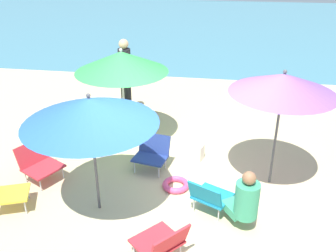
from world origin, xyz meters
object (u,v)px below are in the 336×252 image
(beach_chair_a, at_px, (38,162))
(person_b, at_px, (125,78))
(umbrella_purple, at_px, (283,84))
(beach_chair_d, at_px, (1,190))
(beach_chair_c, at_px, (209,196))
(person_a, at_px, (244,200))
(beach_chair_b, at_px, (162,242))
(swim_ring, at_px, (176,185))
(umbrella_green, at_px, (121,62))
(beach_bag, at_px, (197,152))
(beach_chair_e, at_px, (152,152))
(umbrella_blue, at_px, (90,111))

(beach_chair_a, relative_size, person_b, 0.44)
(umbrella_purple, height_order, beach_chair_d, umbrella_purple)
(umbrella_purple, bearing_deg, beach_chair_a, -172.73)
(beach_chair_c, bearing_deg, person_a, -85.44)
(umbrella_purple, xyz_separation_m, beach_chair_b, (-1.48, -1.95, -1.43))
(beach_chair_b, bearing_deg, beach_chair_c, -75.52)
(person_b, height_order, swim_ring, person_b)
(umbrella_green, relative_size, beach_bag, 6.52)
(beach_chair_d, bearing_deg, beach_chair_c, -14.30)
(beach_chair_b, bearing_deg, beach_chair_a, 10.20)
(beach_chair_b, bearing_deg, beach_bag, -52.67)
(beach_chair_c, height_order, swim_ring, beach_chair_c)
(beach_chair_e, xyz_separation_m, person_a, (1.53, -1.28, 0.12))
(umbrella_purple, height_order, beach_chair_e, umbrella_purple)
(beach_chair_d, relative_size, person_b, 0.41)
(beach_chair_c, relative_size, beach_bag, 2.44)
(swim_ring, relative_size, beach_bag, 1.53)
(beach_chair_a, xyz_separation_m, beach_chair_d, (-0.16, -0.85, 0.02))
(beach_chair_a, height_order, person_a, person_a)
(umbrella_green, height_order, beach_chair_d, umbrella_green)
(beach_chair_a, distance_m, person_a, 3.39)
(beach_chair_a, bearing_deg, beach_chair_e, 46.89)
(beach_chair_a, distance_m, beach_chair_e, 1.90)
(beach_chair_e, bearing_deg, beach_chair_d, -42.19)
(umbrella_green, xyz_separation_m, beach_chair_a, (-1.07, -1.54, -1.30))
(umbrella_purple, xyz_separation_m, beach_chair_d, (-3.96, -1.33, -1.38))
(person_b, bearing_deg, beach_bag, 132.65)
(beach_chair_a, bearing_deg, person_b, 101.39)
(umbrella_purple, bearing_deg, beach_chair_d, -161.40)
(person_b, bearing_deg, umbrella_purple, 140.05)
(beach_chair_e, bearing_deg, umbrella_blue, -14.49)
(swim_ring, bearing_deg, person_b, 119.63)
(umbrella_purple, relative_size, beach_chair_d, 2.67)
(person_a, distance_m, person_b, 4.22)
(beach_chair_d, relative_size, person_a, 0.79)
(swim_ring, bearing_deg, beach_chair_d, -159.00)
(umbrella_blue, height_order, beach_chair_d, umbrella_blue)
(umbrella_purple, bearing_deg, beach_chair_b, -127.18)
(beach_chair_e, relative_size, beach_bag, 2.23)
(umbrella_purple, xyz_separation_m, beach_chair_a, (-3.80, -0.49, -1.40))
(beach_chair_a, relative_size, beach_chair_b, 0.98)
(umbrella_blue, distance_m, beach_chair_d, 1.88)
(beach_chair_b, xyz_separation_m, person_a, (1.00, 0.80, 0.15))
(beach_chair_b, xyz_separation_m, person_b, (-1.51, 4.15, 0.61))
(umbrella_purple, distance_m, beach_bag, 2.09)
(beach_chair_a, bearing_deg, beach_chair_c, 18.51)
(person_a, bearing_deg, person_b, 2.10)
(beach_chair_e, bearing_deg, beach_chair_b, 25.30)
(umbrella_purple, relative_size, person_a, 2.11)
(beach_chair_c, bearing_deg, umbrella_blue, 119.81)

